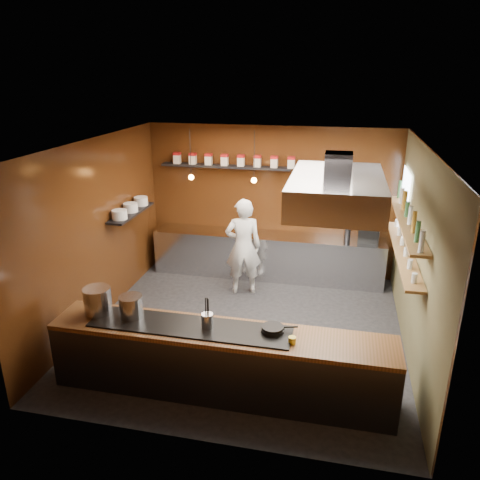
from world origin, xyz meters
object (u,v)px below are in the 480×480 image
(stockpot_large, at_px, (98,300))
(espresso_machine, at_px, (369,232))
(extractor_hood, at_px, (337,190))
(chef, at_px, (243,247))
(stockpot_small, at_px, (131,306))

(stockpot_large, bearing_deg, espresso_machine, 45.59)
(extractor_hood, xyz_separation_m, stockpot_large, (-3.00, -1.12, -1.39))
(extractor_hood, xyz_separation_m, chef, (-1.63, 1.76, -1.59))
(espresso_machine, bearing_deg, stockpot_large, -128.04)
(extractor_hood, bearing_deg, chef, 132.74)
(extractor_hood, relative_size, chef, 1.09)
(stockpot_small, distance_m, chef, 3.03)
(stockpot_small, relative_size, espresso_machine, 0.82)
(chef, bearing_deg, stockpot_small, 57.79)
(stockpot_small, distance_m, espresso_machine, 4.90)
(stockpot_small, relative_size, chef, 0.17)
(espresso_machine, xyz_separation_m, chef, (-2.28, -0.84, -0.17))
(stockpot_large, relative_size, stockpot_small, 1.16)
(extractor_hood, distance_m, espresso_machine, 3.04)
(stockpot_small, bearing_deg, stockpot_large, 178.97)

